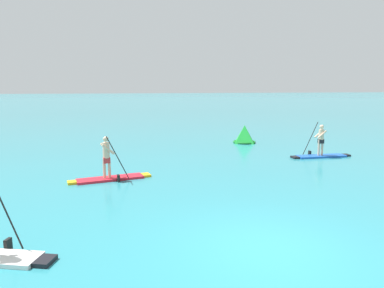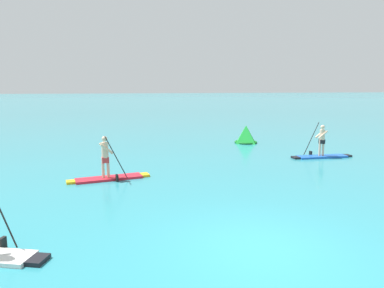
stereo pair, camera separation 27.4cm
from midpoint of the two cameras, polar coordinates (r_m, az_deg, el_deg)
name	(u,v)px [view 1 (the left image)]	position (r m, az deg, el deg)	size (l,w,h in m)	color
ground	(266,248)	(8.46, 10.93, -16.16)	(440.00, 440.00, 0.00)	teal
paddleboarder_mid_center	(110,171)	(14.29, -13.67, -4.19)	(3.24, 1.02, 1.84)	red
paddleboarder_far_right	(320,150)	(19.54, 19.62, -0.97)	(3.28, 1.00, 1.85)	blue
race_marker_buoy	(244,135)	(23.38, 8.12, 1.43)	(1.58, 1.58, 1.16)	green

